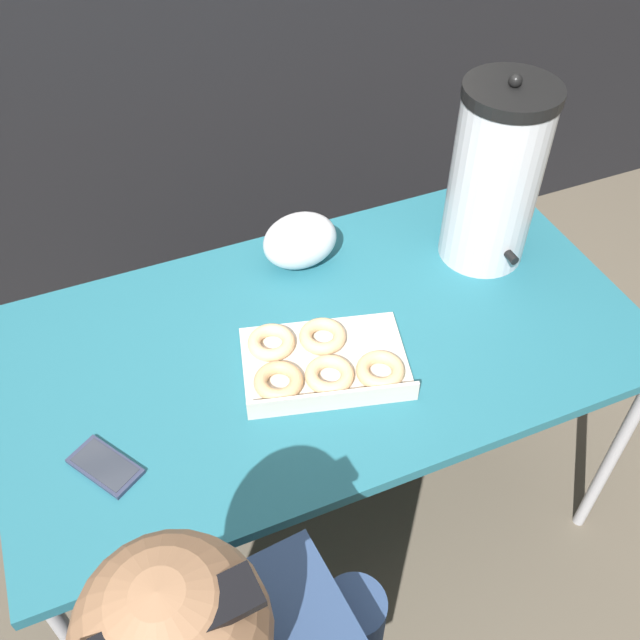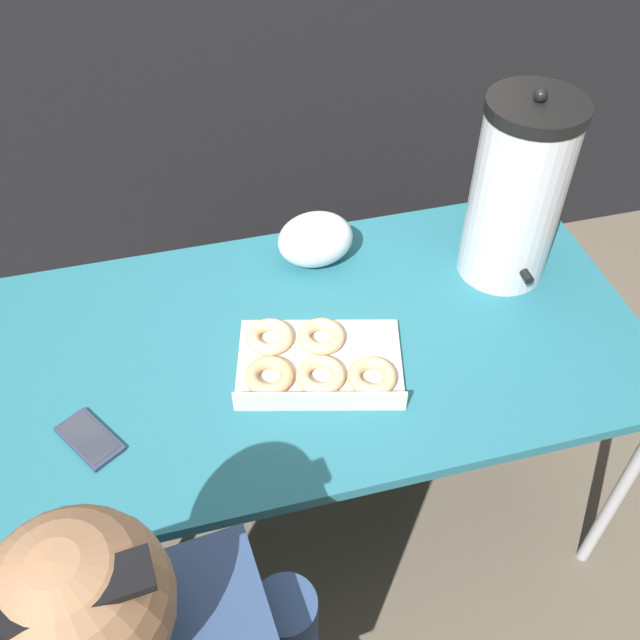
{
  "view_description": "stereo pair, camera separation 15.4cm",
  "coord_description": "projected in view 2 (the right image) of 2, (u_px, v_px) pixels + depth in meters",
  "views": [
    {
      "loc": [
        -0.42,
        -0.99,
        1.9
      ],
      "look_at": [
        -0.01,
        0.0,
        0.79
      ],
      "focal_mm": 40.0,
      "sensor_mm": 36.0,
      "label": 1
    },
    {
      "loc": [
        -0.27,
        -1.03,
        1.9
      ],
      "look_at": [
        -0.01,
        0.0,
        0.79
      ],
      "focal_mm": 40.0,
      "sensor_mm": 36.0,
      "label": 2
    }
  ],
  "objects": [
    {
      "name": "coffee_urn",
      "position": [
        517.0,
        192.0,
        1.59
      ],
      "size": [
        0.21,
        0.24,
        0.47
      ],
      "color": "silver",
      "rests_on": "folding_table"
    },
    {
      "name": "folding_table",
      "position": [
        324.0,
        351.0,
        1.62
      ],
      "size": [
        1.42,
        0.77,
        0.73
      ],
      "color": "#236675",
      "rests_on": "ground"
    },
    {
      "name": "donut_box",
      "position": [
        315.0,
        363.0,
        1.51
      ],
      "size": [
        0.4,
        0.32,
        0.05
      ],
      "rotation": [
        0.0,
        0.0,
        -0.25
      ],
      "color": "beige",
      "rests_on": "folding_table"
    },
    {
      "name": "plastic_bag",
      "position": [
        315.0,
        240.0,
        1.71
      ],
      "size": [
        0.18,
        0.13,
        0.14
      ],
      "color": "white",
      "rests_on": "folding_table"
    },
    {
      "name": "cell_phone",
      "position": [
        90.0,
        439.0,
        1.39
      ],
      "size": [
        0.14,
        0.16,
        0.01
      ],
      "rotation": [
        0.0,
        0.0,
        0.57
      ],
      "color": "#2D334C",
      "rests_on": "folding_table"
    },
    {
      "name": "ground_plane",
      "position": [
        323.0,
        504.0,
        2.11
      ],
      "size": [
        12.0,
        12.0,
        0.0
      ],
      "primitive_type": "plane",
      "color": "brown"
    }
  ]
}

